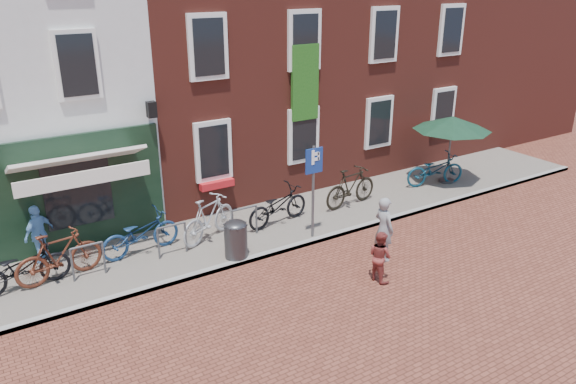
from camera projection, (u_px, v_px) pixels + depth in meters
ground at (251, 263)px, 13.55m from camera, size 80.00×80.00×0.00m
sidewalk at (256, 230)px, 15.21m from camera, size 24.00×3.00×0.10m
building_brick_mid at (198, 25)px, 18.25m from camera, size 6.00×8.00×10.00m
building_brick_right at (343, 18)px, 21.24m from camera, size 6.00×8.00×10.00m
filler_right at (459, 25)px, 24.66m from camera, size 7.00×8.00×9.00m
litter_bin at (236, 237)px, 13.45m from camera, size 0.56×0.56×1.03m
parking_sign at (314, 176)px, 14.09m from camera, size 0.50×0.08×2.48m
parasol at (453, 121)px, 17.85m from camera, size 2.50×2.50×2.33m
woman at (384, 229)px, 13.47m from camera, size 0.40×0.60×1.62m
boy at (380, 256)px, 12.59m from camera, size 0.49×0.61×1.21m
cafe_person at (39, 234)px, 13.18m from camera, size 0.89×0.78×1.45m
bicycle_0 at (22, 267)px, 12.06m from camera, size 2.05×0.84×1.06m
bicycle_1 at (59, 256)px, 12.43m from camera, size 2.01×0.82×1.17m
bicycle_2 at (140, 233)px, 13.65m from camera, size 2.08×0.93×1.06m
bicycle_3 at (209, 218)px, 14.37m from camera, size 2.00×1.32×1.17m
bicycle_4 at (278, 206)px, 15.29m from camera, size 2.10×1.01×1.06m
bicycle_5 at (351, 187)px, 16.49m from camera, size 2.00×0.76×1.17m
bicycle_6 at (435, 170)px, 18.13m from camera, size 2.12×1.21×1.06m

